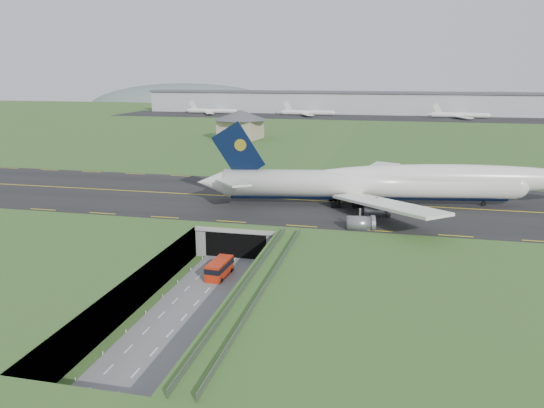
# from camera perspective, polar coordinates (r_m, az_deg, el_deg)

# --- Properties ---
(ground) EXTENTS (900.00, 900.00, 0.00)m
(ground) POSITION_cam_1_polar(r_m,az_deg,el_deg) (94.87, -5.32, -7.49)
(ground) COLOR #355E25
(ground) RESTS_ON ground
(airfield_deck) EXTENTS (800.00, 800.00, 6.00)m
(airfield_deck) POSITION_cam_1_polar(r_m,az_deg,el_deg) (93.82, -5.37, -5.78)
(airfield_deck) COLOR gray
(airfield_deck) RESTS_ON ground
(trench_road) EXTENTS (12.00, 75.00, 0.20)m
(trench_road) POSITION_cam_1_polar(r_m,az_deg,el_deg) (88.29, -6.86, -9.15)
(trench_road) COLOR slate
(trench_road) RESTS_ON ground
(taxiway) EXTENTS (800.00, 44.00, 0.18)m
(taxiway) POSITION_cam_1_polar(r_m,az_deg,el_deg) (123.41, -0.62, 0.61)
(taxiway) COLOR black
(taxiway) RESTS_ON airfield_deck
(tunnel_portal) EXTENTS (17.00, 22.30, 6.00)m
(tunnel_portal) POSITION_cam_1_polar(r_m,az_deg,el_deg) (108.90, -2.63, -2.73)
(tunnel_portal) COLOR gray
(tunnel_portal) RESTS_ON ground
(guideway) EXTENTS (3.00, 53.00, 7.05)m
(guideway) POSITION_cam_1_polar(r_m,az_deg,el_deg) (72.99, -1.82, -9.70)
(guideway) COLOR #A8A8A3
(guideway) RESTS_ON ground
(jumbo_jet) EXTENTS (86.67, 56.49, 18.98)m
(jumbo_jet) POSITION_cam_1_polar(r_m,az_deg,el_deg) (119.08, 13.18, 2.21)
(jumbo_jet) COLOR silver
(jumbo_jet) RESTS_ON ground
(shuttle_tram) EXTENTS (3.13, 7.32, 2.94)m
(shuttle_tram) POSITION_cam_1_polar(r_m,az_deg,el_deg) (92.85, -5.67, -6.92)
(shuttle_tram) COLOR red
(shuttle_tram) RESTS_ON ground
(service_building) EXTENTS (26.25, 26.25, 12.75)m
(service_building) POSITION_cam_1_polar(r_m,az_deg,el_deg) (234.67, -3.41, 8.81)
(service_building) COLOR tan
(service_building) RESTS_ON ground
(cargo_terminal) EXTENTS (320.00, 67.00, 15.60)m
(cargo_terminal) POSITION_cam_1_polar(r_m,az_deg,el_deg) (384.73, 8.84, 10.74)
(cargo_terminal) COLOR #B2B2B2
(cargo_terminal) RESTS_ON ground
(distant_hills) EXTENTS (700.00, 91.00, 60.00)m
(distant_hills) POSITION_cam_1_polar(r_m,az_deg,el_deg) (516.43, 17.13, 9.09)
(distant_hills) COLOR #4E5E5A
(distant_hills) RESTS_ON ground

